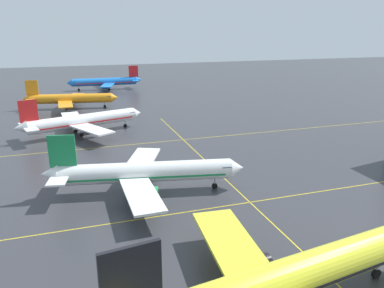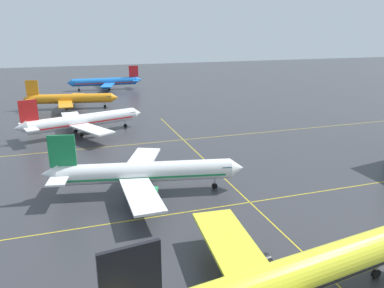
{
  "view_description": "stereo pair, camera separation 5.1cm",
  "coord_description": "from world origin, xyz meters",
  "px_view_note": "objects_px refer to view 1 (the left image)",
  "views": [
    {
      "loc": [
        -28.28,
        -15.35,
        29.38
      ],
      "look_at": [
        -4.39,
        57.62,
        5.44
      ],
      "focal_mm": 35.14,
      "sensor_mm": 36.0,
      "label": 1
    },
    {
      "loc": [
        -28.24,
        -15.36,
        29.38
      ],
      "look_at": [
        -4.39,
        57.62,
        5.44
      ],
      "focal_mm": 35.14,
      "sensor_mm": 36.0,
      "label": 2
    }
  ],
  "objects_px": {
    "airliner_far_left_stand": "(70,99)",
    "airliner_far_right_stand": "(106,82)",
    "airliner_second_row": "(144,172)",
    "airliner_third_row": "(82,121)",
    "airliner_front_gate": "(282,281)"
  },
  "relations": [
    {
      "from": "airliner_second_row",
      "to": "airliner_far_right_stand",
      "type": "xyz_separation_m",
      "value": [
        5.57,
        124.65,
        -0.1
      ]
    },
    {
      "from": "airliner_front_gate",
      "to": "airliner_far_right_stand",
      "type": "bearing_deg",
      "value": 90.64
    },
    {
      "from": "airliner_third_row",
      "to": "airliner_far_left_stand",
      "type": "relative_size",
      "value": 1.04
    },
    {
      "from": "airliner_front_gate",
      "to": "airliner_third_row",
      "type": "height_order",
      "value": "airliner_front_gate"
    },
    {
      "from": "airliner_front_gate",
      "to": "airliner_far_left_stand",
      "type": "xyz_separation_m",
      "value": [
        -18.97,
        118.51,
        -0.68
      ]
    },
    {
      "from": "airliner_front_gate",
      "to": "airliner_third_row",
      "type": "bearing_deg",
      "value": 101.49
    },
    {
      "from": "airliner_second_row",
      "to": "airliner_third_row",
      "type": "xyz_separation_m",
      "value": [
        -8.93,
        44.67,
        -0.03
      ]
    },
    {
      "from": "airliner_front_gate",
      "to": "airliner_far_right_stand",
      "type": "relative_size",
      "value": 1.15
    },
    {
      "from": "airliner_third_row",
      "to": "airliner_far_left_stand",
      "type": "bearing_deg",
      "value": 94.0
    },
    {
      "from": "airliner_front_gate",
      "to": "airliner_far_left_stand",
      "type": "distance_m",
      "value": 120.02
    },
    {
      "from": "airliner_third_row",
      "to": "airliner_second_row",
      "type": "bearing_deg",
      "value": -78.7
    },
    {
      "from": "airliner_front_gate",
      "to": "airliner_second_row",
      "type": "distance_m",
      "value": 36.28
    },
    {
      "from": "airliner_second_row",
      "to": "airliner_far_right_stand",
      "type": "relative_size",
      "value": 1.02
    },
    {
      "from": "airliner_far_left_stand",
      "to": "airliner_far_right_stand",
      "type": "xyz_separation_m",
      "value": [
        17.18,
        41.66,
        0.13
      ]
    },
    {
      "from": "airliner_second_row",
      "to": "airliner_far_right_stand",
      "type": "bearing_deg",
      "value": 87.44
    }
  ]
}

